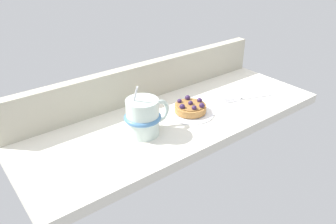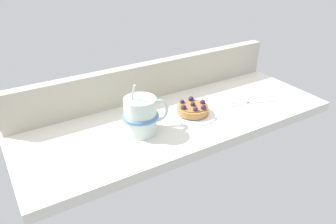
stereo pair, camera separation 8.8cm
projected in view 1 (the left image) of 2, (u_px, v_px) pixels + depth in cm
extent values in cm
cube|color=silver|center=(175.00, 120.00, 93.11)|extent=(87.36, 32.91, 2.70)
cube|color=#B2AD99|center=(145.00, 81.00, 100.18)|extent=(85.61, 3.16, 11.03)
cylinder|color=white|center=(190.00, 112.00, 93.83)|extent=(13.61, 13.61, 0.64)
cylinder|color=white|center=(190.00, 112.00, 93.91)|extent=(7.49, 7.49, 0.32)
cylinder|color=#B77F42|center=(190.00, 108.00, 93.24)|extent=(8.84, 8.84, 1.83)
cylinder|color=olive|center=(190.00, 105.00, 92.74)|extent=(7.78, 7.78, 0.30)
sphere|color=#331E47|center=(191.00, 103.00, 92.48)|extent=(1.36, 1.36, 1.36)
sphere|color=#331E47|center=(200.00, 100.00, 94.06)|extent=(1.47, 1.47, 1.47)
sphere|color=#331E47|center=(188.00, 98.00, 95.26)|extent=(1.53, 1.53, 1.53)
sphere|color=#331E47|center=(180.00, 101.00, 93.64)|extent=(1.32, 1.32, 1.32)
sphere|color=#331E47|center=(182.00, 107.00, 90.62)|extent=(1.53, 1.53, 1.53)
sphere|color=#331E47|center=(194.00, 108.00, 89.91)|extent=(1.35, 1.35, 1.35)
sphere|color=#331E47|center=(202.00, 105.00, 91.02)|extent=(1.52, 1.52, 1.52)
cylinder|color=silver|center=(143.00, 117.00, 82.17)|extent=(8.10, 8.10, 9.47)
torus|color=#4C7FB2|center=(143.00, 117.00, 82.16)|extent=(9.28, 9.28, 1.14)
torus|color=silver|center=(159.00, 111.00, 84.85)|extent=(6.37, 1.07, 6.37)
cylinder|color=silver|center=(135.00, 98.00, 79.07)|extent=(1.04, 2.67, 6.56)
cube|color=silver|center=(256.00, 97.00, 102.66)|extent=(10.15, 4.52, 0.60)
cube|color=silver|center=(241.00, 99.00, 101.34)|extent=(1.32, 0.96, 0.60)
cube|color=silver|center=(229.00, 99.00, 101.40)|extent=(3.35, 1.50, 0.60)
cube|color=silver|center=(230.00, 100.00, 100.78)|extent=(3.35, 1.50, 0.60)
cube|color=silver|center=(231.00, 101.00, 100.16)|extent=(3.35, 1.50, 0.60)
cube|color=silver|center=(232.00, 102.00, 99.54)|extent=(3.35, 1.50, 0.60)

